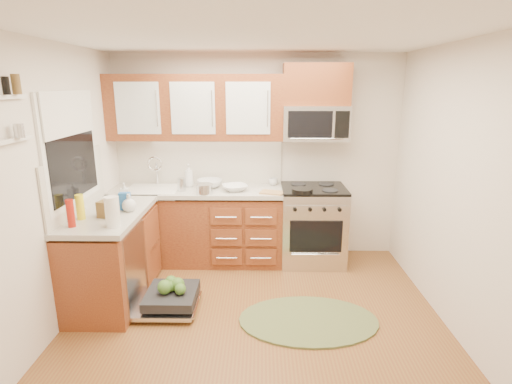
{
  "coord_description": "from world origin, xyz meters",
  "views": [
    {
      "loc": [
        0.05,
        -3.19,
        2.13
      ],
      "look_at": [
        -0.0,
        0.85,
        1.05
      ],
      "focal_mm": 28.0,
      "sensor_mm": 36.0,
      "label": 1
    }
  ],
  "objects_px": {
    "upper_cabinets": "(195,108)",
    "dishwasher": "(168,299)",
    "rug": "(308,320)",
    "cup": "(273,182)",
    "bowl_a": "(235,188)",
    "microwave": "(315,123)",
    "bowl_b": "(210,183)",
    "range": "(312,225)",
    "skillet": "(302,190)",
    "paper_towel_roll": "(112,212)",
    "cutting_board": "(272,192)",
    "stock_pot": "(205,189)",
    "sink": "(153,199)"
  },
  "relations": [
    {
      "from": "skillet",
      "to": "bowl_b",
      "type": "bearing_deg",
      "value": 163.88
    },
    {
      "from": "cutting_board",
      "to": "paper_towel_roll",
      "type": "bearing_deg",
      "value": -141.72
    },
    {
      "from": "microwave",
      "to": "bowl_a",
      "type": "height_order",
      "value": "microwave"
    },
    {
      "from": "rug",
      "to": "paper_towel_roll",
      "type": "distance_m",
      "value": 2.04
    },
    {
      "from": "sink",
      "to": "stock_pot",
      "type": "distance_m",
      "value": 0.71
    },
    {
      "from": "microwave",
      "to": "skillet",
      "type": "relative_size",
      "value": 3.19
    },
    {
      "from": "bowl_a",
      "to": "bowl_b",
      "type": "height_order",
      "value": "bowl_b"
    },
    {
      "from": "bowl_a",
      "to": "rug",
      "type": "bearing_deg",
      "value": -59.14
    },
    {
      "from": "upper_cabinets",
      "to": "dishwasher",
      "type": "distance_m",
      "value": 2.19
    },
    {
      "from": "range",
      "to": "skillet",
      "type": "bearing_deg",
      "value": -125.08
    },
    {
      "from": "paper_towel_roll",
      "to": "range",
      "type": "bearing_deg",
      "value": 34.25
    },
    {
      "from": "sink",
      "to": "stock_pot",
      "type": "height_order",
      "value": "stock_pot"
    },
    {
      "from": "rug",
      "to": "bowl_b",
      "type": "xyz_separation_m",
      "value": [
        -1.07,
        1.42,
        0.96
      ]
    },
    {
      "from": "bowl_a",
      "to": "bowl_b",
      "type": "bearing_deg",
      "value": 153.83
    },
    {
      "from": "bowl_a",
      "to": "cup",
      "type": "relative_size",
      "value": 2.54
    },
    {
      "from": "upper_cabinets",
      "to": "sink",
      "type": "distance_m",
      "value": 1.21
    },
    {
      "from": "cutting_board",
      "to": "sink",
      "type": "bearing_deg",
      "value": 173.0
    },
    {
      "from": "microwave",
      "to": "rug",
      "type": "bearing_deg",
      "value": -97.29
    },
    {
      "from": "upper_cabinets",
      "to": "bowl_b",
      "type": "relative_size",
      "value": 6.75
    },
    {
      "from": "dishwasher",
      "to": "sink",
      "type": "bearing_deg",
      "value": 109.2
    },
    {
      "from": "rug",
      "to": "cup",
      "type": "xyz_separation_m",
      "value": [
        -0.29,
        1.54,
        0.96
      ]
    },
    {
      "from": "skillet",
      "to": "stock_pot",
      "type": "xyz_separation_m",
      "value": [
        -1.11,
        0.02,
        0.01
      ]
    },
    {
      "from": "sink",
      "to": "stock_pot",
      "type": "xyz_separation_m",
      "value": [
        0.65,
        -0.2,
        0.18
      ]
    },
    {
      "from": "bowl_a",
      "to": "microwave",
      "type": "bearing_deg",
      "value": 11.47
    },
    {
      "from": "rug",
      "to": "cutting_board",
      "type": "height_order",
      "value": "cutting_board"
    },
    {
      "from": "dishwasher",
      "to": "skillet",
      "type": "distance_m",
      "value": 1.86
    },
    {
      "from": "upper_cabinets",
      "to": "paper_towel_roll",
      "type": "xyz_separation_m",
      "value": [
        -0.52,
        -1.46,
        -0.81
      ]
    },
    {
      "from": "skillet",
      "to": "dishwasher",
      "type": "bearing_deg",
      "value": -146.88
    },
    {
      "from": "upper_cabinets",
      "to": "bowl_a",
      "type": "xyz_separation_m",
      "value": [
        0.47,
        -0.22,
        -0.91
      ]
    },
    {
      "from": "bowl_a",
      "to": "paper_towel_roll",
      "type": "bearing_deg",
      "value": -128.55
    },
    {
      "from": "skillet",
      "to": "paper_towel_roll",
      "type": "bearing_deg",
      "value": -148.51
    },
    {
      "from": "skillet",
      "to": "cutting_board",
      "type": "bearing_deg",
      "value": 172.29
    },
    {
      "from": "dishwasher",
      "to": "range",
      "type": "bearing_deg",
      "value": 36.27
    },
    {
      "from": "cup",
      "to": "bowl_b",
      "type": "bearing_deg",
      "value": -170.89
    },
    {
      "from": "microwave",
      "to": "dishwasher",
      "type": "xyz_separation_m",
      "value": [
        -1.54,
        -1.25,
        -1.6
      ]
    },
    {
      "from": "upper_cabinets",
      "to": "bowl_b",
      "type": "xyz_separation_m",
      "value": [
        0.15,
        -0.06,
        -0.9
      ]
    },
    {
      "from": "range",
      "to": "skillet",
      "type": "xyz_separation_m",
      "value": [
        -0.16,
        -0.23,
        0.5
      ]
    },
    {
      "from": "rug",
      "to": "bowl_a",
      "type": "bearing_deg",
      "value": 120.86
    },
    {
      "from": "paper_towel_roll",
      "to": "bowl_b",
      "type": "distance_m",
      "value": 1.56
    },
    {
      "from": "cup",
      "to": "range",
      "type": "bearing_deg",
      "value": -23.52
    },
    {
      "from": "microwave",
      "to": "bowl_b",
      "type": "height_order",
      "value": "microwave"
    },
    {
      "from": "upper_cabinets",
      "to": "microwave",
      "type": "bearing_deg",
      "value": -1.02
    },
    {
      "from": "skillet",
      "to": "bowl_a",
      "type": "distance_m",
      "value": 0.79
    },
    {
      "from": "upper_cabinets",
      "to": "bowl_b",
      "type": "height_order",
      "value": "upper_cabinets"
    },
    {
      "from": "bowl_a",
      "to": "cutting_board",
      "type": "bearing_deg",
      "value": -14.66
    },
    {
      "from": "microwave",
      "to": "bowl_b",
      "type": "bearing_deg",
      "value": -178.39
    },
    {
      "from": "upper_cabinets",
      "to": "bowl_a",
      "type": "relative_size",
      "value": 7.15
    },
    {
      "from": "stock_pot",
      "to": "bowl_a",
      "type": "relative_size",
      "value": 0.66
    },
    {
      "from": "range",
      "to": "bowl_a",
      "type": "distance_m",
      "value": 1.06
    },
    {
      "from": "cutting_board",
      "to": "bowl_b",
      "type": "relative_size",
      "value": 0.88
    }
  ]
}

